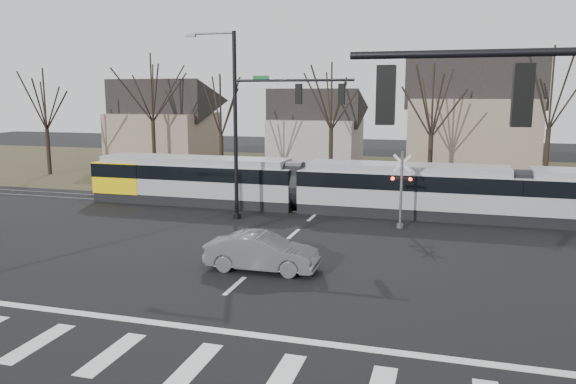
# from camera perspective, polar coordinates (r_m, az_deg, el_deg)

# --- Properties ---
(ground) EXTENTS (140.00, 140.00, 0.00)m
(ground) POSITION_cam_1_polar(r_m,az_deg,el_deg) (19.12, -7.65, -11.36)
(ground) COLOR black
(grass_verge) EXTENTS (140.00, 28.00, 0.01)m
(grass_verge) POSITION_cam_1_polar(r_m,az_deg,el_deg) (49.29, 7.44, 1.83)
(grass_verge) COLOR #38331E
(grass_verge) RESTS_ON ground
(crosswalk) EXTENTS (27.00, 2.60, 0.01)m
(crosswalk) POSITION_cam_1_polar(r_m,az_deg,el_deg) (15.85, -13.69, -16.22)
(crosswalk) COLOR silver
(crosswalk) RESTS_ON ground
(stop_line) EXTENTS (28.00, 0.35, 0.01)m
(stop_line) POSITION_cam_1_polar(r_m,az_deg,el_deg) (17.61, -10.06, -13.33)
(stop_line) COLOR silver
(stop_line) RESTS_ON ground
(lane_dashes) EXTENTS (0.18, 30.00, 0.01)m
(lane_dashes) POSITION_cam_1_polar(r_m,az_deg,el_deg) (33.79, 3.29, -1.85)
(lane_dashes) COLOR silver
(lane_dashes) RESTS_ON ground
(rail_pair) EXTENTS (90.00, 1.52, 0.06)m
(rail_pair) POSITION_cam_1_polar(r_m,az_deg,el_deg) (33.59, 3.22, -1.88)
(rail_pair) COLOR #59595E
(rail_pair) RESTS_ON ground
(tram) EXTENTS (39.02, 2.90, 2.96)m
(tram) POSITION_cam_1_polar(r_m,az_deg,el_deg) (32.79, 11.54, 0.45)
(tram) COLOR gray
(tram) RESTS_ON ground
(sedan) EXTENTS (1.69, 4.52, 1.48)m
(sedan) POSITION_cam_1_polar(r_m,az_deg,el_deg) (22.33, -2.65, -6.13)
(sedan) COLOR #55595D
(sedan) RESTS_ON ground
(signal_pole_far) EXTENTS (9.28, 0.44, 10.20)m
(signal_pole_far) POSITION_cam_1_polar(r_m,az_deg,el_deg) (30.37, -2.56, 7.66)
(signal_pole_far) COLOR black
(signal_pole_far) RESTS_ON ground
(rail_crossing_signal) EXTENTS (1.08, 0.36, 4.00)m
(rail_crossing_signal) POSITION_cam_1_polar(r_m,az_deg,el_deg) (29.57, 11.42, -0.03)
(rail_crossing_signal) COLOR #59595B
(rail_crossing_signal) RESTS_ON ground
(tree_row) EXTENTS (59.20, 7.20, 10.00)m
(tree_row) POSITION_cam_1_polar(r_m,az_deg,el_deg) (42.63, 9.03, 7.27)
(tree_row) COLOR black
(tree_row) RESTS_ON ground
(house_a) EXTENTS (9.72, 8.64, 8.60)m
(house_a) POSITION_cam_1_polar(r_m,az_deg,el_deg) (57.24, -12.50, 7.29)
(house_a) COLOR #836F5F
(house_a) RESTS_ON ground
(house_b) EXTENTS (8.64, 7.56, 7.65)m
(house_b) POSITION_cam_1_polar(r_m,az_deg,el_deg) (53.76, 2.88, 6.82)
(house_b) COLOR gray
(house_b) RESTS_ON ground
(house_c) EXTENTS (10.80, 8.64, 10.10)m
(house_c) POSITION_cam_1_polar(r_m,az_deg,el_deg) (49.32, 18.24, 7.52)
(house_c) COLOR #836F5F
(house_c) RESTS_ON ground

